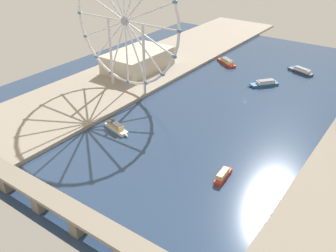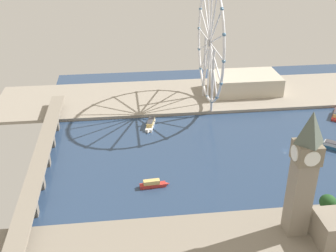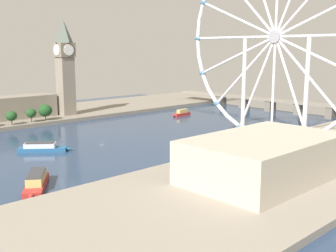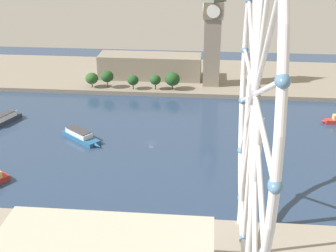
{
  "view_description": "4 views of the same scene",
  "coord_description": "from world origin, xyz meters",
  "views": [
    {
      "loc": [
        -118.14,
        284.04,
        140.86
      ],
      "look_at": [
        21.66,
        88.29,
        6.31
      ],
      "focal_mm": 39.52,
      "sensor_mm": 36.0,
      "label": 1
    },
    {
      "loc": [
        -286.91,
        132.42,
        176.09
      ],
      "look_at": [
        16.77,
        95.92,
        20.01
      ],
      "focal_mm": 44.93,
      "sensor_mm": 36.0,
      "label": 2
    },
    {
      "loc": [
        223.82,
        -154.35,
        59.06
      ],
      "look_at": [
        21.79,
        38.8,
        8.0
      ],
      "focal_mm": 45.33,
      "sensor_mm": 36.0,
      "label": 3
    },
    {
      "loc": [
        238.77,
        31.98,
        115.8
      ],
      "look_at": [
        -1.84,
        9.47,
        9.93
      ],
      "focal_mm": 50.41,
      "sensor_mm": 36.0,
      "label": 4
    }
  ],
  "objects": [
    {
      "name": "ground_plane",
      "position": [
        0.0,
        0.0,
        0.0
      ],
      "size": [
        411.89,
        411.89,
        0.0
      ],
      "primitive_type": "plane",
      "color": "navy"
    },
    {
      "name": "riverbank_right",
      "position": [
        120.95,
        0.0,
        1.5
      ],
      "size": [
        90.0,
        520.0,
        3.0
      ],
      "primitive_type": "cube",
      "color": "gray",
      "rests_on": "ground_plane"
    },
    {
      "name": "ferris_wheel",
      "position": [
        96.92,
        46.23,
        64.74
      ],
      "size": [
        116.51,
        3.2,
        119.83
      ],
      "color": "silver",
      "rests_on": "riverbank_right"
    },
    {
      "name": "riverside_hall",
      "position": [
        123.53,
        -0.48,
        12.31
      ],
      "size": [
        44.47,
        71.34,
        18.63
      ],
      "primitive_type": "cube",
      "color": "#BCB29E",
      "rests_on": "riverbank_right"
    },
    {
      "name": "river_bridge",
      "position": [
        0.0,
        195.64,
        8.59
      ],
      "size": [
        223.89,
        12.29,
        11.77
      ],
      "color": "gray",
      "rests_on": "ground_plane"
    },
    {
      "name": "tour_boat_0",
      "position": [
        -38.47,
        113.24,
        2.34
      ],
      "size": [
        6.01,
        22.2,
        5.73
      ],
      "rotation": [
        0.0,
        0.0,
        4.79
      ],
      "color": "#B22D28",
      "rests_on": "ground_plane"
    },
    {
      "name": "tour_boat_1",
      "position": [
        -0.94,
        -40.96,
        2.27
      ],
      "size": [
        24.18,
        28.13,
        5.51
      ],
      "rotation": [
        0.0,
        0.0,
        0.89
      ],
      "color": "#235684",
      "rests_on": "ground_plane"
    },
    {
      "name": "tour_boat_2",
      "position": [
        57.61,
        -74.26,
        2.6
      ],
      "size": [
        31.54,
        23.58,
        6.24
      ],
      "rotation": [
        0.0,
        0.0,
        5.69
      ],
      "color": "#B22D28",
      "rests_on": "ground_plane"
    },
    {
      "name": "tour_boat_3",
      "position": [
        -18.52,
        -95.1,
        2.41
      ],
      "size": [
        32.02,
        15.8,
        5.86
      ],
      "rotation": [
        0.0,
        0.0,
        5.93
      ],
      "color": "#2D384C",
      "rests_on": "ground_plane"
    },
    {
      "name": "tour_boat_4",
      "position": [
        56.63,
        107.4,
        2.52
      ],
      "size": [
        27.77,
        11.41,
        5.98
      ],
      "rotation": [
        0.0,
        0.0,
        2.91
      ],
      "color": "white",
      "rests_on": "ground_plane"
    }
  ]
}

